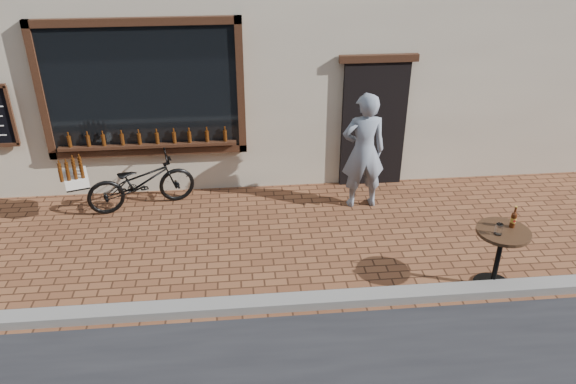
{
  "coord_description": "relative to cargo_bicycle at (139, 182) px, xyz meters",
  "views": [
    {
      "loc": [
        -0.43,
        -5.34,
        4.64
      ],
      "look_at": [
        0.21,
        1.2,
        1.1
      ],
      "focal_mm": 35.0,
      "sensor_mm": 36.0,
      "label": 1
    }
  ],
  "objects": [
    {
      "name": "ground",
      "position": [
        2.06,
        -2.96,
        -0.47
      ],
      "size": [
        90.0,
        90.0,
        0.0
      ],
      "primitive_type": "plane",
      "color": "brown",
      "rests_on": "ground"
    },
    {
      "name": "kerb",
      "position": [
        2.06,
        -2.76,
        -0.41
      ],
      "size": [
        90.0,
        0.25,
        0.12
      ],
      "primitive_type": "cube",
      "color": "slate",
      "rests_on": "ground"
    },
    {
      "name": "cargo_bicycle",
      "position": [
        0.0,
        0.0,
        0.0
      ],
      "size": [
        2.08,
        1.13,
        0.98
      ],
      "rotation": [
        0.0,
        0.0,
        1.88
      ],
      "color": "black",
      "rests_on": "ground"
    },
    {
      "name": "bistro_table",
      "position": [
        4.92,
        -2.61,
        0.15
      ],
      "size": [
        0.68,
        0.68,
        1.16
      ],
      "color": "black",
      "rests_on": "ground"
    },
    {
      "name": "pedestrian",
      "position": [
        3.63,
        -0.27,
        0.5
      ],
      "size": [
        0.73,
        0.49,
        1.94
      ],
      "primitive_type": "imported",
      "rotation": [
        0.0,
        0.0,
        3.19
      ],
      "color": "slate",
      "rests_on": "ground"
    }
  ]
}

